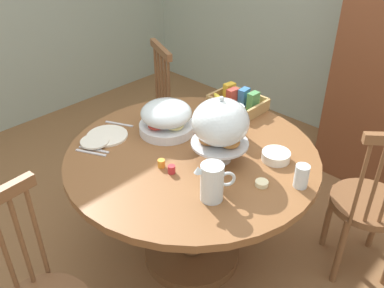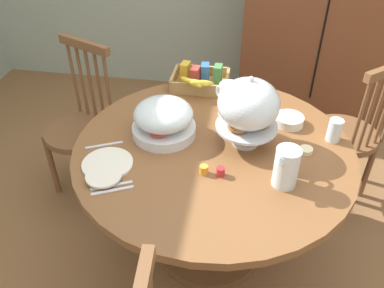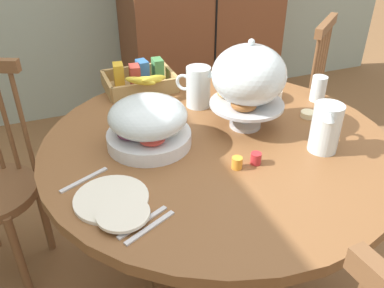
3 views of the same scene
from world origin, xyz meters
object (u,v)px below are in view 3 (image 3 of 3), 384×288
cereal_basket (140,80)px  drinking_glass (318,89)px  china_plate_large (111,199)px  fruit_platter_covered (148,123)px  pastry_stand_with_dome (249,78)px  butter_dish (308,114)px  milk_pitcher (198,89)px  orange_juice_pitcher (325,130)px  cereal_bowl (266,94)px  windsor_chair_near_window (288,108)px  dining_table (216,181)px  china_plate_small (123,214)px

cereal_basket → drinking_glass: (0.68, -0.40, 0.01)m
china_plate_large → fruit_platter_covered: bearing=53.3°
pastry_stand_with_dome → butter_dish: bearing=-5.3°
cereal_basket → drinking_glass: cereal_basket is taller
milk_pitcher → drinking_glass: 0.52m
pastry_stand_with_dome → orange_juice_pitcher: 0.33m
china_plate_large → cereal_bowl: 0.90m
butter_dish → cereal_bowl: bearing=108.0°
windsor_chair_near_window → fruit_platter_covered: windsor_chair_near_window is taller
pastry_stand_with_dome → orange_juice_pitcher: pastry_stand_with_dome is taller
cereal_basket → cereal_bowl: cereal_basket is taller
pastry_stand_with_dome → cereal_bowl: 0.33m
orange_juice_pitcher → cereal_basket: 0.87m
fruit_platter_covered → orange_juice_pitcher: (0.55, -0.26, -0.01)m
fruit_platter_covered → butter_dish: 0.66m
dining_table → china_plate_small: (-0.42, -0.29, 0.21)m
butter_dish → orange_juice_pitcher: bearing=-114.5°
cereal_bowl → butter_dish: cereal_bowl is taller
milk_pitcher → butter_dish: (0.37, -0.26, -0.07)m
fruit_platter_covered → milk_pitcher: (0.28, 0.23, -0.01)m
windsor_chair_near_window → cereal_basket: bearing=-176.6°
pastry_stand_with_dome → butter_dish: size_ratio=5.73×
cereal_basket → cereal_bowl: (0.49, -0.30, -0.02)m
orange_juice_pitcher → cereal_bowl: orange_juice_pitcher is taller
milk_pitcher → orange_juice_pitcher: bearing=-60.7°
windsor_chair_near_window → cereal_bowl: windsor_chair_near_window is taller
orange_juice_pitcher → butter_dish: orange_juice_pitcher is taller
fruit_platter_covered → china_plate_large: size_ratio=1.36×
drinking_glass → fruit_platter_covered: bearing=-174.0°
fruit_platter_covered → cereal_basket: fruit_platter_covered is taller
dining_table → pastry_stand_with_dome: pastry_stand_with_dome is taller
fruit_platter_covered → drinking_glass: size_ratio=2.73×
china_plate_large → drinking_glass: size_ratio=2.00×
windsor_chair_near_window → milk_pitcher: bearing=-156.1°
windsor_chair_near_window → orange_juice_pitcher: windsor_chair_near_window is taller
cereal_basket → drinking_glass: 0.79m
dining_table → windsor_chair_near_window: 0.95m
dining_table → orange_juice_pitcher: size_ratio=7.31×
orange_juice_pitcher → butter_dish: size_ratio=2.92×
milk_pitcher → china_plate_small: milk_pitcher is taller
pastry_stand_with_dome → drinking_glass: (0.40, 0.09, -0.14)m
milk_pitcher → china_plate_small: size_ratio=1.14×
pastry_stand_with_dome → drinking_glass: pastry_stand_with_dome is taller
china_plate_small → butter_dish: bearing=20.7°
butter_dish → fruit_platter_covered: bearing=177.1°
cereal_basket → drinking_glass: bearing=-30.4°
windsor_chair_near_window → pastry_stand_with_dome: 0.94m
milk_pitcher → china_plate_large: 0.68m
cereal_basket → pastry_stand_with_dome: bearing=-60.2°
china_plate_large → cereal_bowl: bearing=29.5°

